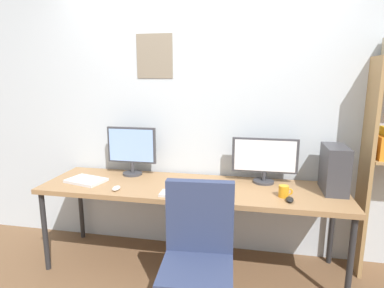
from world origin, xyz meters
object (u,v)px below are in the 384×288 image
pc_tower (334,169)px  laptop_closed (86,180)px  mouse_right_side (116,188)px  desk (191,191)px  monitor_left (132,149)px  coffee_mug (284,191)px  keyboard_main (185,195)px  mouse_left_side (290,200)px  office_chair (198,276)px  monitor_right (265,158)px

pc_tower → laptop_closed: (-2.06, -0.17, -0.17)m
mouse_right_side → laptop_closed: bearing=157.0°
desk → mouse_right_side: (-0.57, -0.22, 0.06)m
monitor_left → coffee_mug: size_ratio=4.32×
keyboard_main → laptop_closed: size_ratio=1.21×
desk → monitor_left: (-0.60, 0.21, 0.30)m
keyboard_main → mouse_left_side: 0.78m
office_chair → mouse_left_side: 0.87m
office_chair → mouse_left_side: bearing=41.8°
keyboard_main → coffee_mug: coffee_mug is taller
pc_tower → mouse_left_side: size_ratio=3.85×
desk → monitor_left: monitor_left is taller
mouse_left_side → keyboard_main: bearing=-177.5°
mouse_right_side → office_chair: bearing=-33.7°
office_chair → pc_tower: bearing=41.0°
office_chair → mouse_right_side: 0.98m
monitor_right → mouse_left_side: size_ratio=5.77×
office_chair → monitor_left: size_ratio=2.16×
keyboard_main → mouse_left_side: size_ratio=4.03×
office_chair → monitor_left: monitor_left is taller
keyboard_main → monitor_right: bearing=36.4°
monitor_right → laptop_closed: (-1.52, -0.28, -0.20)m
monitor_left → mouse_left_side: monitor_left is taller
office_chair → pc_tower: 1.36m
pc_tower → desk: bearing=-175.0°
keyboard_main → mouse_left_side: bearing=2.5°
keyboard_main → mouse_right_side: 0.57m
pc_tower → mouse_right_side: size_ratio=3.85×
mouse_right_side → mouse_left_side: bearing=0.9°
pc_tower → keyboard_main: 1.20m
desk → office_chair: bearing=-75.3°
monitor_right → coffee_mug: monitor_right is taller
desk → laptop_closed: laptop_closed is taller
monitor_right → laptop_closed: bearing=-169.5°
office_chair → mouse_left_side: office_chair is taller
keyboard_main → mouse_left_side: mouse_left_side is taller
keyboard_main → laptop_closed: bearing=170.0°
laptop_closed → desk: bearing=19.2°
desk → monitor_left: size_ratio=5.49×
pc_tower → mouse_right_side: (-1.71, -0.32, -0.17)m
mouse_left_side → monitor_right: bearing=113.8°
mouse_left_side → mouse_right_side: size_ratio=1.00×
mouse_left_side → mouse_right_side: bearing=-179.1°
laptop_closed → keyboard_main: bearing=4.9°
keyboard_main → coffee_mug: 0.76m
office_chair → desk: bearing=104.7°
laptop_closed → pc_tower: bearing=19.6°
desk → mouse_left_side: size_ratio=26.20×
laptop_closed → mouse_right_side: bearing=-8.0°
desk → keyboard_main: (0.00, -0.23, 0.06)m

